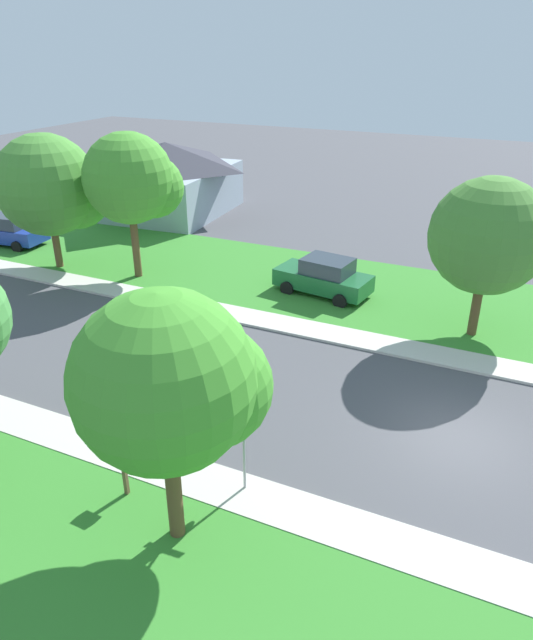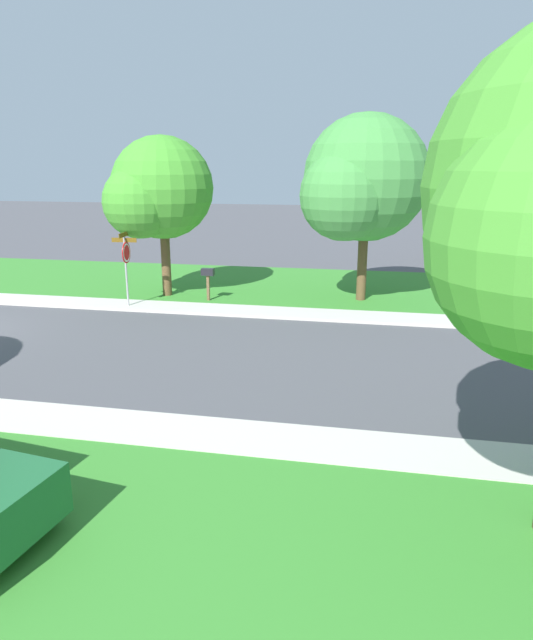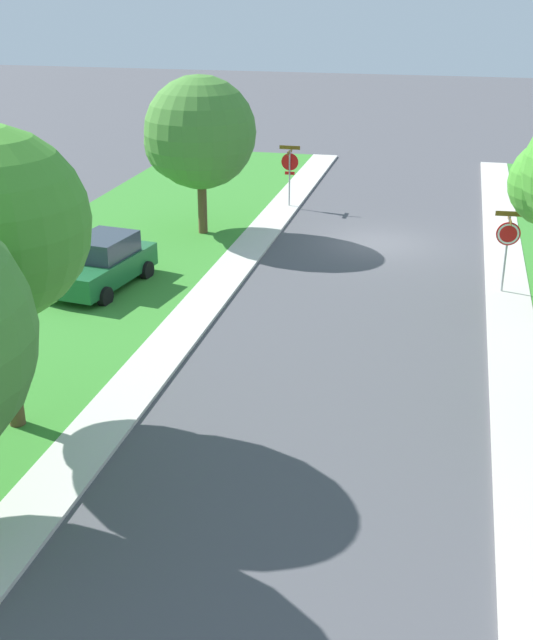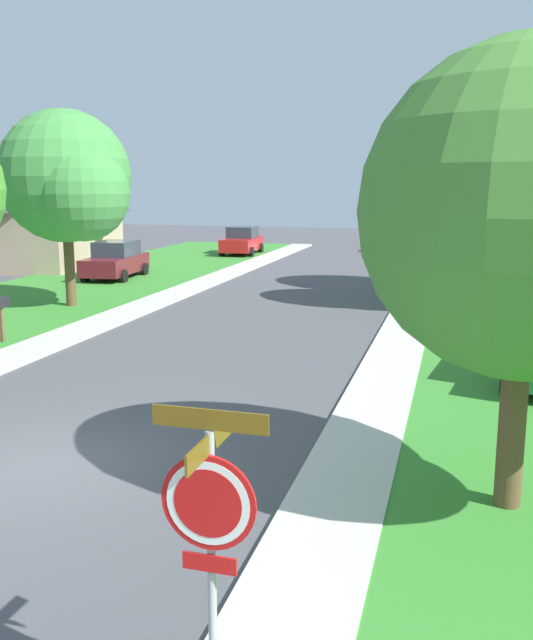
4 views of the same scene
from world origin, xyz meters
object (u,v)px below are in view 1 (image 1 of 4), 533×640
Objects in this scene: tree_corner_large at (176,383)px; car_blue_kerbside_mid at (8,230)px; house_right_setback at (168,177)px; tree_sidewalk_far at (54,188)px; tree_across_right at (493,239)px; mailbox at (123,464)px; stop_sign_far_corner at (243,430)px; tree_across_left at (135,181)px; car_green_far_down_street at (324,277)px.

car_blue_kerbside_mid is at bearing 55.71° from tree_corner_large.
tree_corner_large is at bearing -145.78° from house_right_setback.
tree_sidewalk_far is 11.12m from house_right_setback.
tree_across_right is 23.27m from house_right_setback.
mailbox is at bearing 151.99° from tree_across_right.
house_right_setback is (9.61, -4.38, 1.50)m from car_blue_kerbside_mid.
tree_across_right reaches higher than stop_sign_far_corner.
tree_corner_large reaches higher than mailbox.
house_right_setback is at bearing 64.47° from tree_across_right.
tree_corner_large is 4.72× the size of mailbox.
stop_sign_far_corner is 0.45× the size of tree_across_right.
tree_across_left reaches higher than stop_sign_far_corner.
tree_across_left is 15.83m from mailbox.
tree_corner_large is 28.47m from house_right_setback.
tree_sidewalk_far is at bearing 46.89° from mailbox.
stop_sign_far_corner is at bearing 159.48° from tree_across_right.
stop_sign_far_corner is 16.19m from tree_across_left.
car_blue_kerbside_mid is at bearing 85.40° from tree_across_left.
tree_across_left is 1.04× the size of tree_sidewalk_far.
tree_across_right is 14.38m from tree_corner_large.
tree_across_right is at bearing -28.01° from mailbox.
tree_sidewalk_far reaches higher than mailbox.
tree_across_left is (-1.52, 8.80, 3.80)m from car_green_far_down_street.
tree_sidewalk_far is 1.08× the size of tree_corner_large.
tree_across_left reaches higher than house_right_setback.
stop_sign_far_corner reaches higher than mailbox.
tree_corner_large reaches higher than car_green_far_down_street.
car_blue_kerbside_mid reaches higher than mailbox.
car_green_far_down_street is at bearing 80.60° from tree_across_right.
stop_sign_far_corner is 0.45× the size of tree_corner_large.
mailbox is (0.34, 2.02, -3.10)m from tree_corner_large.
car_green_far_down_street is 7.55m from tree_across_right.
tree_across_left is (11.33, 11.23, 2.79)m from stop_sign_far_corner.
stop_sign_far_corner is at bearing -124.56° from tree_sidewalk_far.
car_blue_kerbside_mid is at bearing 89.11° from tree_across_right.
tree_across_right is 1.01× the size of tree_corner_large.
tree_across_right is at bearing -88.58° from tree_across_left.
tree_across_left reaches higher than tree_sidewalk_far.
tree_across_right is 0.94× the size of tree_sidewalk_far.
house_right_setback is at bearing 4.81° from tree_sidewalk_far.
mailbox is at bearing 179.30° from car_green_far_down_street.
house_right_setback is (23.50, 15.98, -1.73)m from tree_corner_large.
tree_sidewalk_far is (-1.34, -5.31, 3.18)m from car_blue_kerbside_mid.
mailbox is (-13.15, 6.99, -2.91)m from tree_across_right.
tree_across_left is 0.72× the size of house_right_setback.
tree_across_left is (-0.78, -9.72, 3.80)m from car_blue_kerbside_mid.
stop_sign_far_corner is 0.62× the size of car_blue_kerbside_mid.
tree_sidewalk_far reaches higher than house_right_setback.
tree_corner_large is 3.72m from mailbox.
house_right_setback is (21.73, 16.56, 0.49)m from stop_sign_far_corner.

